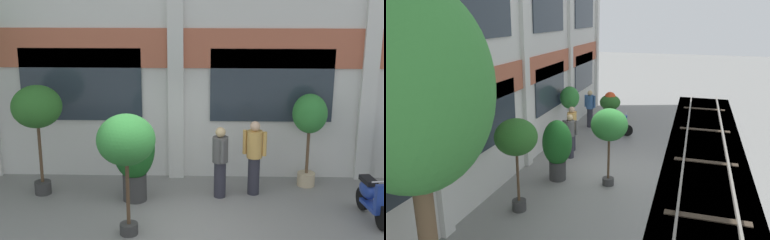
# 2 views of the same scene
# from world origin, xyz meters

# --- Properties ---
(ground_plane) EXTENTS (80.00, 80.00, 0.00)m
(ground_plane) POSITION_xyz_m (0.00, 0.00, 0.00)
(ground_plane) COLOR slate
(apartment_facade) EXTENTS (18.00, 0.64, 7.60)m
(apartment_facade) POSITION_xyz_m (-0.00, 3.07, 3.79)
(apartment_facade) COLOR silver
(apartment_facade) RESTS_ON ground
(rail_tracks) EXTENTS (25.64, 2.80, 0.43)m
(rail_tracks) POSITION_xyz_m (0.00, -2.95, -0.13)
(rail_tracks) COLOR #4C473F
(rail_tracks) RESTS_ON ground
(broadleaf_tree) EXTENTS (2.96, 2.82, 5.56)m
(broadleaf_tree) POSITION_xyz_m (-5.79, 2.11, 3.62)
(broadleaf_tree) COLOR brown
(broadleaf_tree) RESTS_ON ground
(potted_plant_glazed_jar) EXTENTS (0.90, 0.90, 1.89)m
(potted_plant_glazed_jar) POSITION_xyz_m (-0.82, 1.42, 1.08)
(potted_plant_glazed_jar) COLOR #333333
(potted_plant_glazed_jar) RESTS_ON ground
(potted_plant_fluted_column) EXTENTS (0.99, 0.99, 1.36)m
(potted_plant_fluted_column) POSITION_xyz_m (6.37, 1.44, 0.77)
(potted_plant_fluted_column) COLOR #333333
(potted_plant_fluted_column) RESTS_ON ground
(potted_plant_low_pan) EXTENTS (1.07, 1.07, 2.33)m
(potted_plant_low_pan) POSITION_xyz_m (-0.73, -0.15, 1.82)
(potted_plant_low_pan) COLOR #333333
(potted_plant_low_pan) RESTS_ON ground
(potted_plant_terracotta_small) EXTENTS (0.77, 0.77, 2.17)m
(potted_plant_terracotta_small) POSITION_xyz_m (3.02, 2.33, 1.58)
(potted_plant_terracotta_small) COLOR tan
(potted_plant_terracotta_small) RESTS_ON ground
(potted_plant_tall_urn) EXTENTS (1.07, 1.07, 2.46)m
(potted_plant_tall_urn) POSITION_xyz_m (-2.91, 1.69, 1.93)
(potted_plant_tall_urn) COLOR #333333
(potted_plant_tall_urn) RESTS_ON ground
(scooter_near_curb) EXTENTS (0.51, 1.38, 0.98)m
(scooter_near_curb) POSITION_xyz_m (4.01, 0.68, 0.44)
(scooter_near_curb) COLOR black
(scooter_near_curb) RESTS_ON ground
(resident_by_doorway) EXTENTS (0.34, 0.52, 1.68)m
(resident_by_doorway) POSITION_xyz_m (4.88, 2.02, 0.90)
(resident_by_doorway) COLOR #282833
(resident_by_doorway) RESTS_ON ground
(resident_watching_tracks) EXTENTS (0.34, 0.52, 1.59)m
(resident_watching_tracks) POSITION_xyz_m (1.01, 1.64, 0.85)
(resident_watching_tracks) COLOR #282833
(resident_watching_tracks) RESTS_ON ground
(resident_near_plants) EXTENTS (0.51, 0.34, 1.68)m
(resident_near_plants) POSITION_xyz_m (1.76, 1.82, 0.90)
(resident_near_plants) COLOR #282833
(resident_near_plants) RESTS_ON ground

